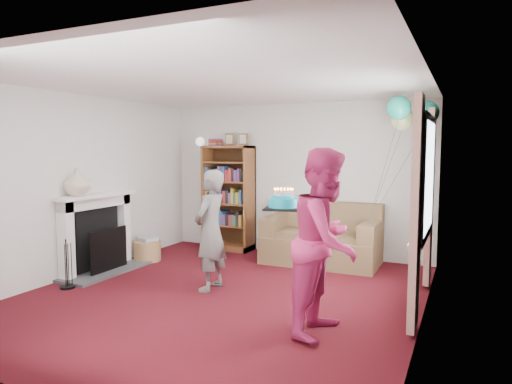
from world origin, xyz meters
The scene contains 16 objects.
ground centered at (0.00, 0.00, 0.00)m, with size 5.00×5.00×0.00m, color black.
wall_back centered at (0.00, 2.51, 1.25)m, with size 4.50×0.02×2.50m, color silver.
wall_left centered at (-2.26, 0.00, 1.25)m, with size 0.02×5.00×2.50m, color silver.
wall_right centered at (2.26, 0.00, 1.25)m, with size 0.02×5.00×2.50m, color silver.
ceiling centered at (0.00, 0.00, 2.50)m, with size 4.50×5.00×0.01m, color white.
fireplace centered at (-2.09, 0.19, 0.51)m, with size 0.55×1.80×1.12m.
window_bay centered at (2.21, 0.60, 1.20)m, with size 0.14×2.02×2.20m.
wall_sconce centered at (-1.75, 2.36, 1.88)m, with size 0.16×0.23×0.16m.
bookcase centered at (-1.13, 2.30, 0.89)m, with size 0.85×0.42×2.01m.
sofa centered at (0.62, 2.07, 0.34)m, with size 1.73×0.92×0.92m.
wicker_basket centered at (-1.90, 1.00, 0.17)m, with size 0.42×0.42×0.38m.
person_striped centered at (-0.24, 0.15, 0.75)m, with size 0.55×0.36×1.49m, color black.
person_magenta centered at (1.44, -0.54, 0.88)m, with size 0.86×0.67×1.76m, color #B7245C.
birthday_cake centered at (0.87, -0.20, 1.18)m, with size 0.38×0.38×0.22m.
balloons centered at (1.89, 1.73, 2.22)m, with size 0.90×0.69×1.77m.
mantel_vase centered at (-2.12, -0.15, 1.31)m, with size 0.35×0.35×0.37m, color beige.
Camera 1 is at (2.62, -4.66, 1.75)m, focal length 32.00 mm.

